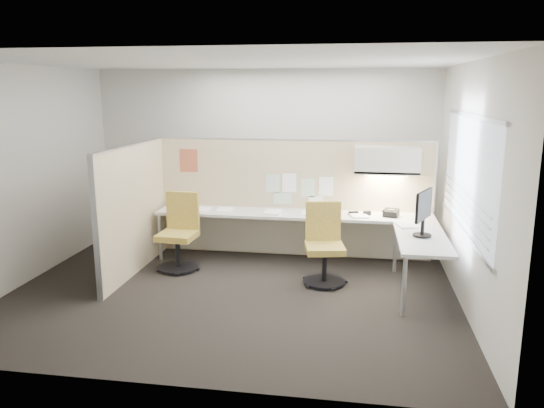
% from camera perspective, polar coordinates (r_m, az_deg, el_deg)
% --- Properties ---
extents(floor, '(5.50, 4.50, 0.01)m').
position_cam_1_polar(floor, '(6.81, -4.13, -9.23)').
color(floor, black).
rests_on(floor, ground).
extents(ceiling, '(5.50, 4.50, 0.01)m').
position_cam_1_polar(ceiling, '(6.35, -4.53, 15.10)').
color(ceiling, white).
rests_on(ceiling, wall_back).
extents(wall_back, '(5.50, 0.02, 2.80)m').
position_cam_1_polar(wall_back, '(8.61, -0.85, 5.01)').
color(wall_back, beige).
rests_on(wall_back, ground).
extents(wall_front, '(5.50, 0.02, 2.80)m').
position_cam_1_polar(wall_front, '(4.32, -11.24, -2.54)').
color(wall_front, beige).
rests_on(wall_front, ground).
extents(wall_left, '(0.02, 4.50, 2.80)m').
position_cam_1_polar(wall_left, '(7.56, -25.09, 2.83)').
color(wall_left, beige).
rests_on(wall_left, ground).
extents(wall_right, '(0.02, 4.50, 2.80)m').
position_cam_1_polar(wall_right, '(6.39, 20.45, 1.68)').
color(wall_right, beige).
rests_on(wall_right, ground).
extents(window_pane, '(0.01, 2.80, 1.30)m').
position_cam_1_polar(window_pane, '(6.36, 20.33, 3.02)').
color(window_pane, '#A0ACBA').
rests_on(window_pane, wall_right).
extents(partition_back, '(4.10, 0.06, 1.75)m').
position_cam_1_polar(partition_back, '(7.98, 2.24, 0.60)').
color(partition_back, tan).
rests_on(partition_back, floor).
extents(partition_left, '(0.06, 2.20, 1.75)m').
position_cam_1_polar(partition_left, '(7.48, -14.61, -0.59)').
color(partition_left, tan).
rests_on(partition_left, floor).
extents(desk, '(4.00, 2.07, 0.73)m').
position_cam_1_polar(desk, '(7.55, 4.66, -2.24)').
color(desk, beige).
rests_on(desk, floor).
extents(overhead_bin, '(0.90, 0.36, 0.38)m').
position_cam_1_polar(overhead_bin, '(7.63, 12.24, 4.63)').
color(overhead_bin, beige).
rests_on(overhead_bin, partition_back).
extents(task_light_strip, '(0.60, 0.06, 0.02)m').
position_cam_1_polar(task_light_strip, '(7.66, 12.17, 3.07)').
color(task_light_strip, '#FFEABF').
rests_on(task_light_strip, overhead_bin).
extents(pinned_papers, '(1.01, 0.00, 0.47)m').
position_cam_1_polar(pinned_papers, '(7.91, 2.80, 1.66)').
color(pinned_papers, '#8CBF8C').
rests_on(pinned_papers, partition_back).
extents(poster, '(0.28, 0.00, 0.35)m').
position_cam_1_polar(poster, '(8.20, -8.95, 4.64)').
color(poster, '#F3531E').
rests_on(poster, partition_back).
extents(chair_left, '(0.56, 0.56, 1.06)m').
position_cam_1_polar(chair_left, '(7.55, -9.93, -3.23)').
color(chair_left, black).
rests_on(chair_left, floor).
extents(chair_right, '(0.56, 0.58, 1.03)m').
position_cam_1_polar(chair_right, '(6.94, 5.62, -4.58)').
color(chair_right, black).
rests_on(chair_right, floor).
extents(monitor, '(0.25, 0.51, 0.57)m').
position_cam_1_polar(monitor, '(6.64, 15.99, -0.66)').
color(monitor, black).
rests_on(monitor, desk).
extents(phone, '(0.26, 0.24, 0.12)m').
position_cam_1_polar(phone, '(7.63, 12.65, -0.95)').
color(phone, black).
rests_on(phone, desk).
extents(stapler, '(0.15, 0.08, 0.05)m').
position_cam_1_polar(stapler, '(7.65, 8.75, -0.97)').
color(stapler, black).
rests_on(stapler, desk).
extents(tape_dispenser, '(0.12, 0.09, 0.06)m').
position_cam_1_polar(tape_dispenser, '(7.66, 10.19, -0.97)').
color(tape_dispenser, black).
rests_on(tape_dispenser, desk).
extents(coat_hook, '(0.18, 0.46, 1.37)m').
position_cam_1_polar(coat_hook, '(6.92, -17.31, 2.80)').
color(coat_hook, silver).
rests_on(coat_hook, partition_left).
extents(paper_stack_0, '(0.23, 0.30, 0.02)m').
position_cam_1_polar(paper_stack_0, '(7.91, -7.53, -0.59)').
color(paper_stack_0, white).
rests_on(paper_stack_0, desk).
extents(paper_stack_1, '(0.25, 0.31, 0.02)m').
position_cam_1_polar(paper_stack_1, '(7.86, -5.06, -0.62)').
color(paper_stack_1, white).
rests_on(paper_stack_1, desk).
extents(paper_stack_2, '(0.24, 0.31, 0.03)m').
position_cam_1_polar(paper_stack_2, '(7.64, 0.08, -0.91)').
color(paper_stack_2, white).
rests_on(paper_stack_2, desk).
extents(paper_stack_3, '(0.25, 0.31, 0.02)m').
position_cam_1_polar(paper_stack_3, '(7.66, 4.05, -0.97)').
color(paper_stack_3, white).
rests_on(paper_stack_3, desk).
extents(paper_stack_4, '(0.31, 0.35, 0.02)m').
position_cam_1_polar(paper_stack_4, '(7.57, 9.32, -1.23)').
color(paper_stack_4, white).
rests_on(paper_stack_4, desk).
extents(paper_stack_5, '(0.30, 0.35, 0.02)m').
position_cam_1_polar(paper_stack_5, '(7.16, 14.26, -2.23)').
color(paper_stack_5, white).
rests_on(paper_stack_5, desk).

